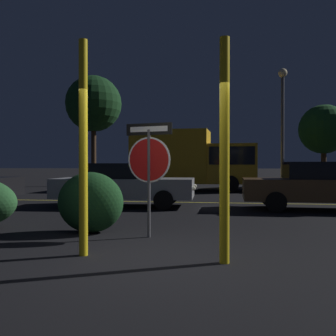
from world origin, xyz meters
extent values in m
plane|color=black|center=(0.00, 0.00, 0.00)|extent=(260.00, 260.00, 0.00)
cube|color=gold|center=(0.00, 8.26, 0.00)|extent=(34.49, 0.12, 0.01)
cylinder|color=#4C4C51|center=(-0.43, 1.67, 1.01)|extent=(0.06, 0.06, 2.03)
cylinder|color=white|center=(-0.43, 1.67, 1.46)|extent=(0.84, 0.20, 0.86)
cylinder|color=#B71414|center=(-0.43, 1.67, 1.46)|extent=(0.78, 0.19, 0.80)
cube|color=black|center=(-0.43, 1.67, 2.04)|extent=(0.91, 0.23, 0.22)
cube|color=white|center=(-0.43, 1.67, 2.04)|extent=(0.75, 0.20, 0.10)
cylinder|color=yellow|center=(-1.14, 0.14, 1.63)|extent=(0.13, 0.13, 3.25)
cylinder|color=yellow|center=(0.96, 0.00, 1.57)|extent=(0.14, 0.14, 3.13)
ellipsoid|color=#19421E|center=(-1.70, 1.98, 0.61)|extent=(1.34, 0.90, 1.22)
cylinder|color=black|center=(-6.96, 7.39, 0.30)|extent=(0.60, 0.20, 0.60)
cube|color=#9E9EA3|center=(-2.25, 6.70, 0.61)|extent=(4.57, 1.98, 0.62)
cube|color=black|center=(-2.38, 6.69, 1.17)|extent=(1.86, 1.63, 0.49)
cylinder|color=black|center=(-0.88, 7.62, 0.30)|extent=(0.61, 0.22, 0.60)
cylinder|color=black|center=(-0.82, 5.87, 0.30)|extent=(0.61, 0.22, 0.60)
cylinder|color=black|center=(-3.68, 7.53, 0.30)|extent=(0.61, 0.22, 0.60)
cylinder|color=black|center=(-3.62, 5.77, 0.30)|extent=(0.61, 0.22, 0.60)
sphere|color=#F4EFCC|center=(0.02, 7.34, 0.64)|extent=(0.14, 0.14, 0.14)
sphere|color=#F4EFCC|center=(0.06, 6.21, 0.64)|extent=(0.14, 0.14, 0.14)
cube|color=brown|center=(3.92, 6.53, 0.62)|extent=(4.72, 1.82, 0.64)
cube|color=black|center=(3.78, 6.53, 1.20)|extent=(1.91, 1.52, 0.51)
cylinder|color=black|center=(2.48, 7.38, 0.30)|extent=(0.60, 0.21, 0.60)
cylinder|color=black|center=(2.45, 5.73, 0.30)|extent=(0.60, 0.21, 0.60)
cube|color=gold|center=(1.45, 14.40, 1.41)|extent=(2.58, 2.34, 2.02)
cube|color=black|center=(1.45, 14.40, 1.82)|extent=(2.34, 2.37, 0.89)
cube|color=gold|center=(-1.78, 14.58, 1.79)|extent=(4.15, 2.56, 2.78)
cylinder|color=black|center=(1.45, 15.53, 0.42)|extent=(0.85, 0.33, 0.84)
cylinder|color=black|center=(1.32, 13.28, 0.42)|extent=(0.85, 0.33, 0.84)
cylinder|color=black|center=(-2.43, 15.75, 0.42)|extent=(0.85, 0.33, 0.84)
cylinder|color=black|center=(-2.56, 13.50, 0.42)|extent=(0.85, 0.33, 0.84)
cylinder|color=#4C4C51|center=(3.89, 13.93, 2.85)|extent=(0.16, 0.16, 5.70)
sphere|color=#F9E5B2|center=(3.89, 13.93, 5.92)|extent=(0.44, 0.44, 0.44)
cylinder|color=#422D1E|center=(7.12, 18.95, 1.23)|extent=(0.32, 0.32, 2.47)
sphere|color=#19471E|center=(7.12, 18.95, 3.56)|extent=(3.02, 3.02, 3.02)
cylinder|color=#422D1E|center=(-7.32, 18.01, 2.01)|extent=(0.32, 0.32, 4.02)
sphere|color=#143819|center=(-7.32, 18.01, 5.31)|extent=(3.60, 3.60, 3.60)
camera|label=1|loc=(0.93, -5.24, 1.37)|focal=40.00mm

